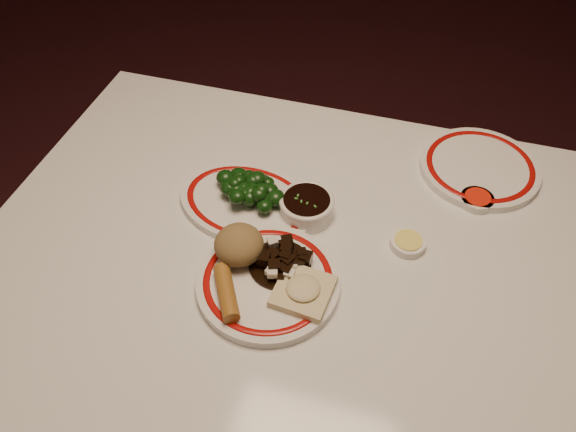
# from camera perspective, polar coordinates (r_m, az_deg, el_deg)

# --- Properties ---
(ground) EXTENTS (7.00, 7.00, 0.00)m
(ground) POSITION_cam_1_polar(r_m,az_deg,el_deg) (1.66, 1.15, -20.78)
(ground) COLOR black
(ground) RESTS_ON ground
(dining_table) EXTENTS (1.20, 0.90, 0.75)m
(dining_table) POSITION_cam_1_polar(r_m,az_deg,el_deg) (1.07, 1.67, -7.75)
(dining_table) COLOR white
(dining_table) RESTS_ON ground
(main_plate) EXTENTS (0.32, 0.32, 0.02)m
(main_plate) POSITION_cam_1_polar(r_m,az_deg,el_deg) (0.96, -2.03, -6.70)
(main_plate) COLOR white
(main_plate) RESTS_ON dining_table
(rice_mound) EXTENTS (0.09, 0.09, 0.06)m
(rice_mound) POSITION_cam_1_polar(r_m,az_deg,el_deg) (0.96, -5.00, -2.91)
(rice_mound) COLOR olive
(rice_mound) RESTS_ON main_plate
(spring_roll) EXTENTS (0.08, 0.10, 0.03)m
(spring_roll) POSITION_cam_1_polar(r_m,az_deg,el_deg) (0.93, -6.27, -7.71)
(spring_roll) COLOR #A16B27
(spring_roll) RESTS_ON main_plate
(fried_wonton) EXTENTS (0.10, 0.10, 0.03)m
(fried_wonton) POSITION_cam_1_polar(r_m,az_deg,el_deg) (0.93, 1.54, -7.56)
(fried_wonton) COLOR beige
(fried_wonton) RESTS_ON main_plate
(stirfry_heap) EXTENTS (0.11, 0.11, 0.03)m
(stirfry_heap) POSITION_cam_1_polar(r_m,az_deg,el_deg) (0.96, -0.48, -4.62)
(stirfry_heap) COLOR black
(stirfry_heap) RESTS_ON main_plate
(broccoli_plate) EXTENTS (0.30, 0.27, 0.02)m
(broccoli_plate) POSITION_cam_1_polar(r_m,az_deg,el_deg) (1.08, -4.16, 1.39)
(broccoli_plate) COLOR white
(broccoli_plate) RESTS_ON dining_table
(broccoli_pile) EXTENTS (0.15, 0.10, 0.05)m
(broccoli_pile) POSITION_cam_1_polar(r_m,az_deg,el_deg) (1.07, -4.00, 2.76)
(broccoli_pile) COLOR #23471C
(broccoli_pile) RESTS_ON broccoli_plate
(soy_bowl) EXTENTS (0.10, 0.10, 0.04)m
(soy_bowl) POSITION_cam_1_polar(r_m,az_deg,el_deg) (1.06, 1.89, 0.89)
(soy_bowl) COLOR white
(soy_bowl) RESTS_ON dining_table
(sweet_sour_dish) EXTENTS (0.06, 0.06, 0.02)m
(sweet_sour_dish) POSITION_cam_1_polar(r_m,az_deg,el_deg) (1.14, 18.64, 1.56)
(sweet_sour_dish) COLOR white
(sweet_sour_dish) RESTS_ON dining_table
(mustard_dish) EXTENTS (0.06, 0.06, 0.02)m
(mustard_dish) POSITION_cam_1_polar(r_m,az_deg,el_deg) (1.04, 12.08, -2.70)
(mustard_dish) COLOR white
(mustard_dish) RESTS_ON dining_table
(far_plate) EXTENTS (0.26, 0.26, 0.02)m
(far_plate) POSITION_cam_1_polar(r_m,az_deg,el_deg) (1.22, 18.87, 4.70)
(far_plate) COLOR white
(far_plate) RESTS_ON dining_table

